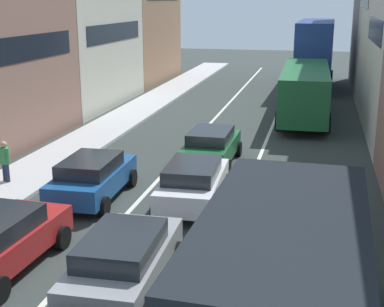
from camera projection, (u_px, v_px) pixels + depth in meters
The scene contains 13 objects.
sidewalk_left at pixel (99, 133), 27.88m from camera, with size 2.60×64.00×0.14m, color #BBBBBB.
lane_stripe_left at pixel (195, 140), 26.81m from camera, with size 0.16×60.00×0.01m, color silver.
lane_stripe_right at pixel (265, 144), 26.06m from camera, with size 0.16×60.00×0.01m, color silver.
building_row_left at pixel (32, 26), 31.07m from camera, with size 7.20×43.90×13.15m.
removalist_box_truck at pixel (286, 284), 9.29m from camera, with size 2.91×7.78×3.58m.
sedan_centre_lane_second at pixel (124, 260), 12.71m from camera, with size 2.16×4.35×1.49m.
hatchback_centre_lane_third at pixel (193, 182), 18.09m from camera, with size 2.21×4.37×1.49m.
sedan_left_lane_third at pixel (92, 177), 18.68m from camera, with size 2.17×4.35×1.49m.
coupe_centre_lane_fourth at pixel (211, 146), 22.63m from camera, with size 2.07×4.30×1.49m.
sedan_right_lane_behind_truck at pixel (286, 206), 16.06m from camera, with size 2.14×4.34×1.49m.
bus_mid_queue_primary at pixel (305, 88), 31.04m from camera, with size 2.95×10.54×2.90m.
bus_far_queue_secondary at pixel (315, 51), 41.54m from camera, with size 2.97×10.55×5.06m.
pedestrian_near_kerb at pixel (5, 160), 20.04m from camera, with size 0.48×0.34×1.66m.
Camera 1 is at (4.04, -5.35, 6.60)m, focal length 51.51 mm.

